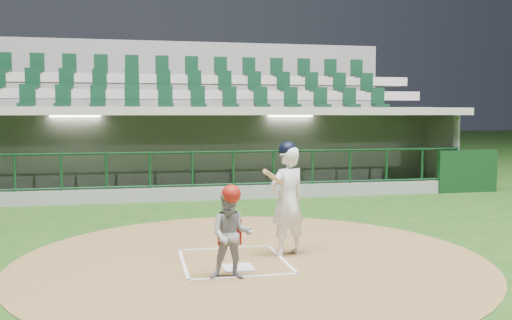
% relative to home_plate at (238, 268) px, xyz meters
% --- Properties ---
extents(ground, '(120.00, 120.00, 0.00)m').
position_rel_home_plate_xyz_m(ground, '(0.00, 0.70, -0.02)').
color(ground, '#1B3F12').
rests_on(ground, ground).
extents(dirt_circle, '(7.20, 7.20, 0.01)m').
position_rel_home_plate_xyz_m(dirt_circle, '(0.30, 0.50, -0.02)').
color(dirt_circle, brown).
rests_on(dirt_circle, ground).
extents(home_plate, '(0.43, 0.43, 0.02)m').
position_rel_home_plate_xyz_m(home_plate, '(0.00, 0.00, 0.00)').
color(home_plate, silver).
rests_on(home_plate, dirt_circle).
extents(batter_box_chalk, '(1.55, 1.80, 0.01)m').
position_rel_home_plate_xyz_m(batter_box_chalk, '(0.00, 0.40, -0.00)').
color(batter_box_chalk, white).
rests_on(batter_box_chalk, ground).
extents(dugout_structure, '(16.40, 3.70, 3.00)m').
position_rel_home_plate_xyz_m(dugout_structure, '(0.05, 8.52, 0.94)').
color(dugout_structure, gray).
rests_on(dugout_structure, ground).
extents(seating_deck, '(17.00, 6.72, 5.15)m').
position_rel_home_plate_xyz_m(seating_deck, '(0.00, 11.61, 1.40)').
color(seating_deck, slate).
rests_on(seating_deck, ground).
extents(batter, '(0.91, 0.95, 1.80)m').
position_rel_home_plate_xyz_m(batter, '(0.90, 0.62, 0.89)').
color(batter, white).
rests_on(batter, dirt_circle).
extents(catcher, '(0.66, 0.56, 1.28)m').
position_rel_home_plate_xyz_m(catcher, '(-0.18, -0.47, 0.62)').
color(catcher, gray).
rests_on(catcher, dirt_circle).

